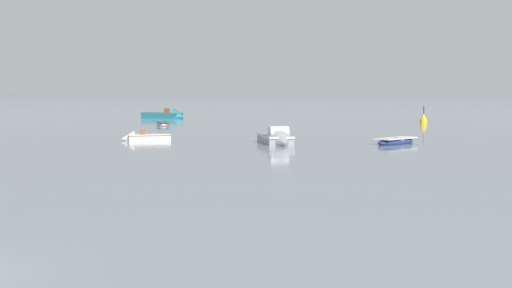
% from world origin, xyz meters
% --- Properties ---
extents(rowboat_moored_1, '(3.53, 4.69, 0.71)m').
position_xyz_m(rowboat_moored_1, '(7.47, 46.63, 0.19)').
color(rowboat_moored_1, navy).
rests_on(rowboat_moored_1, ground).
extents(motorboat_moored_1, '(6.98, 3.64, 2.28)m').
position_xyz_m(motorboat_moored_1, '(-27.91, 86.83, 0.31)').
color(motorboat_moored_1, '#197084').
rests_on(motorboat_moored_1, ground).
extents(motorboat_moored_2, '(4.29, 5.99, 2.17)m').
position_xyz_m(motorboat_moored_2, '(-1.65, 43.87, 0.33)').
color(motorboat_moored_2, gray).
rests_on(motorboat_moored_2, ground).
extents(rowboat_moored_3, '(2.77, 3.75, 0.57)m').
position_xyz_m(rowboat_moored_3, '(-21.41, 68.53, 0.15)').
color(rowboat_moored_3, white).
rests_on(rowboat_moored_3, ground).
extents(motorboat_moored_4, '(4.34, 3.19, 1.42)m').
position_xyz_m(motorboat_moored_4, '(-13.81, 44.93, 0.20)').
color(motorboat_moored_4, white).
rests_on(motorboat_moored_4, ground).
extents(channel_buoy, '(0.90, 0.90, 2.30)m').
position_xyz_m(channel_buoy, '(8.09, 81.45, 0.46)').
color(channel_buoy, gold).
rests_on(channel_buoy, ground).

